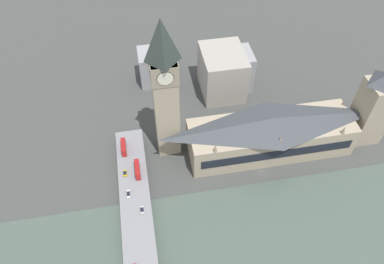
# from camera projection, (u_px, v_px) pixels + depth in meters

# --- Properties ---
(ground_plane) EXTENTS (600.00, 600.00, 0.00)m
(ground_plane) POSITION_uv_depth(u_px,v_px,m) (262.00, 173.00, 201.29)
(ground_plane) COLOR #424442
(river_water) EXTENTS (57.58, 360.00, 0.30)m
(river_water) POSITION_uv_depth(u_px,v_px,m) (284.00, 232.00, 178.56)
(river_water) COLOR #47564C
(river_water) RESTS_ON ground_plane
(parliament_hall) EXTENTS (25.86, 89.20, 25.03)m
(parliament_hall) POSITION_uv_depth(u_px,v_px,m) (271.00, 134.00, 203.10)
(parliament_hall) COLOR tan
(parliament_hall) RESTS_ON ground_plane
(clock_tower) EXTENTS (13.37, 13.37, 82.55)m
(clock_tower) POSITION_uv_depth(u_px,v_px,m) (165.00, 89.00, 180.77)
(clock_tower) COLOR tan
(clock_tower) RESTS_ON ground_plane
(victoria_tower) EXTENTS (15.68, 15.68, 50.95)m
(victoria_tower) POSITION_uv_depth(u_px,v_px,m) (374.00, 107.00, 201.49)
(victoria_tower) COLOR tan
(victoria_tower) RESTS_ON ground_plane
(road_bridge) EXTENTS (147.16, 15.18, 4.89)m
(road_bridge) POSITION_uv_depth(u_px,v_px,m) (140.00, 253.00, 167.66)
(road_bridge) COLOR slate
(road_bridge) RESTS_ON ground_plane
(double_decker_bus_lead) EXTENTS (10.72, 2.55, 4.92)m
(double_decker_bus_lead) POSITION_uv_depth(u_px,v_px,m) (137.00, 169.00, 193.60)
(double_decker_bus_lead) COLOR red
(double_decker_bus_lead) RESTS_ON road_bridge
(double_decker_bus_mid) EXTENTS (10.11, 2.57, 4.92)m
(double_decker_bus_mid) POSITION_uv_depth(u_px,v_px,m) (124.00, 147.00, 203.47)
(double_decker_bus_mid) COLOR red
(double_decker_bus_mid) RESTS_ON road_bridge
(car_northbound_lead) EXTENTS (3.89, 1.89, 1.42)m
(car_northbound_lead) POSITION_uv_depth(u_px,v_px,m) (125.00, 173.00, 194.40)
(car_northbound_lead) COLOR gold
(car_northbound_lead) RESTS_ON road_bridge
(car_northbound_tail) EXTENTS (4.56, 1.79, 1.51)m
(car_northbound_tail) POSITION_uv_depth(u_px,v_px,m) (129.00, 194.00, 186.05)
(car_northbound_tail) COLOR silver
(car_northbound_tail) RESTS_ON road_bridge
(car_southbound_mid) EXTENTS (4.13, 1.81, 1.45)m
(car_southbound_mid) POSITION_uv_depth(u_px,v_px,m) (142.00, 210.00, 180.17)
(car_southbound_mid) COLOR silver
(car_southbound_mid) RESTS_ON road_bridge
(city_block_west) EXTENTS (19.77, 24.02, 25.23)m
(city_block_west) POSITION_uv_depth(u_px,v_px,m) (232.00, 70.00, 238.90)
(city_block_west) COLOR #939399
(city_block_west) RESTS_ON ground_plane
(city_block_center) EXTENTS (18.20, 21.64, 22.78)m
(city_block_center) POSITION_uv_depth(u_px,v_px,m) (156.00, 67.00, 242.94)
(city_block_center) COLOR #939399
(city_block_center) RESTS_ON ground_plane
(city_block_east) EXTENTS (31.18, 25.82, 29.23)m
(city_block_east) POSITION_uv_depth(u_px,v_px,m) (222.00, 72.00, 234.10)
(city_block_east) COLOR #A39E93
(city_block_east) RESTS_ON ground_plane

